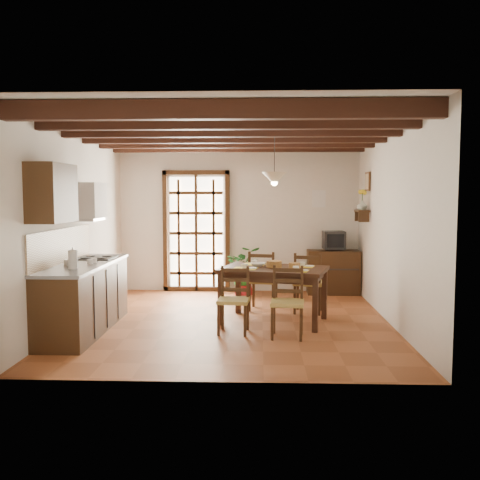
{
  "coord_description": "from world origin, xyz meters",
  "views": [
    {
      "loc": [
        0.39,
        -7.58,
        1.84
      ],
      "look_at": [
        0.1,
        0.4,
        1.15
      ],
      "focal_mm": 40.0,
      "sensor_mm": 36.0,
      "label": 1
    }
  ],
  "objects_px": {
    "chair_near_left": "(234,312)",
    "potted_plant": "(244,263)",
    "pendant_lamp": "(274,177)",
    "chair_far_left": "(263,291)",
    "dining_table": "(274,275)",
    "crt_tv": "(334,240)",
    "chair_near_right": "(287,315)",
    "chair_far_right": "(308,294)",
    "sideboard": "(333,272)",
    "kitchen_counter": "(84,296)"
  },
  "relations": [
    {
      "from": "chair_far_left",
      "to": "potted_plant",
      "type": "height_order",
      "value": "potted_plant"
    },
    {
      "from": "chair_near_left",
      "to": "sideboard",
      "type": "distance_m",
      "value": 3.32
    },
    {
      "from": "chair_far_right",
      "to": "sideboard",
      "type": "distance_m",
      "value": 1.72
    },
    {
      "from": "chair_far_left",
      "to": "pendant_lamp",
      "type": "height_order",
      "value": "pendant_lamp"
    },
    {
      "from": "dining_table",
      "to": "potted_plant",
      "type": "xyz_separation_m",
      "value": [
        -0.49,
        2.13,
        -0.12
      ]
    },
    {
      "from": "chair_near_right",
      "to": "crt_tv",
      "type": "xyz_separation_m",
      "value": [
        1.0,
        3.03,
        0.71
      ]
    },
    {
      "from": "chair_near_left",
      "to": "chair_far_left",
      "type": "height_order",
      "value": "chair_far_left"
    },
    {
      "from": "dining_table",
      "to": "chair_far_left",
      "type": "bearing_deg",
      "value": 115.96
    },
    {
      "from": "kitchen_counter",
      "to": "chair_near_right",
      "type": "relative_size",
      "value": 2.47
    },
    {
      "from": "chair_near_left",
      "to": "sideboard",
      "type": "bearing_deg",
      "value": 64.0
    },
    {
      "from": "potted_plant",
      "to": "pendant_lamp",
      "type": "height_order",
      "value": "pendant_lamp"
    },
    {
      "from": "chair_far_left",
      "to": "chair_near_left",
      "type": "bearing_deg",
      "value": 84.34
    },
    {
      "from": "chair_far_right",
      "to": "dining_table",
      "type": "bearing_deg",
      "value": 59.87
    },
    {
      "from": "chair_far_left",
      "to": "potted_plant",
      "type": "relative_size",
      "value": 0.51
    },
    {
      "from": "chair_near_right",
      "to": "chair_far_left",
      "type": "xyz_separation_m",
      "value": [
        -0.3,
        1.63,
        0.01
      ]
    },
    {
      "from": "kitchen_counter",
      "to": "chair_far_right",
      "type": "relative_size",
      "value": 2.38
    },
    {
      "from": "dining_table",
      "to": "pendant_lamp",
      "type": "xyz_separation_m",
      "value": [
        -0.0,
        0.1,
        1.39
      ]
    },
    {
      "from": "kitchen_counter",
      "to": "crt_tv",
      "type": "bearing_deg",
      "value": 37.24
    },
    {
      "from": "chair_near_right",
      "to": "sideboard",
      "type": "relative_size",
      "value": 0.96
    },
    {
      "from": "chair_far_right",
      "to": "potted_plant",
      "type": "bearing_deg",
      "value": -44.05
    },
    {
      "from": "chair_far_right",
      "to": "pendant_lamp",
      "type": "distance_m",
      "value": 1.94
    },
    {
      "from": "chair_near_right",
      "to": "potted_plant",
      "type": "relative_size",
      "value": 0.49
    },
    {
      "from": "dining_table",
      "to": "kitchen_counter",
      "type": "bearing_deg",
      "value": -151.38
    },
    {
      "from": "pendant_lamp",
      "to": "chair_far_left",
      "type": "bearing_deg",
      "value": 102.04
    },
    {
      "from": "crt_tv",
      "to": "potted_plant",
      "type": "height_order",
      "value": "potted_plant"
    },
    {
      "from": "chair_near_left",
      "to": "chair_far_right",
      "type": "xyz_separation_m",
      "value": [
        1.1,
        1.24,
        0.02
      ]
    },
    {
      "from": "chair_far_right",
      "to": "potted_plant",
      "type": "distance_m",
      "value": 1.85
    },
    {
      "from": "kitchen_counter",
      "to": "chair_far_left",
      "type": "height_order",
      "value": "kitchen_counter"
    },
    {
      "from": "chair_near_left",
      "to": "chair_far_right",
      "type": "height_order",
      "value": "chair_far_right"
    },
    {
      "from": "dining_table",
      "to": "crt_tv",
      "type": "xyz_separation_m",
      "value": [
        1.15,
        2.22,
        0.31
      ]
    },
    {
      "from": "kitchen_counter",
      "to": "chair_near_right",
      "type": "height_order",
      "value": "kitchen_counter"
    },
    {
      "from": "chair_far_right",
      "to": "sideboard",
      "type": "xyz_separation_m",
      "value": [
        0.6,
        1.6,
        0.11
      ]
    },
    {
      "from": "crt_tv",
      "to": "chair_near_right",
      "type": "bearing_deg",
      "value": -111.44
    },
    {
      "from": "chair_near_left",
      "to": "dining_table",
      "type": "bearing_deg",
      "value": 53.36
    },
    {
      "from": "chair_far_left",
      "to": "sideboard",
      "type": "height_order",
      "value": "chair_far_left"
    },
    {
      "from": "chair_far_right",
      "to": "crt_tv",
      "type": "height_order",
      "value": "crt_tv"
    },
    {
      "from": "potted_plant",
      "to": "chair_near_right",
      "type": "bearing_deg",
      "value": -77.67
    },
    {
      "from": "chair_near_right",
      "to": "pendant_lamp",
      "type": "xyz_separation_m",
      "value": [
        -0.15,
        0.91,
        1.79
      ]
    },
    {
      "from": "crt_tv",
      "to": "chair_near_left",
      "type": "bearing_deg",
      "value": -124.12
    },
    {
      "from": "pendant_lamp",
      "to": "kitchen_counter",
      "type": "bearing_deg",
      "value": -164.65
    },
    {
      "from": "potted_plant",
      "to": "dining_table",
      "type": "bearing_deg",
      "value": -76.99
    },
    {
      "from": "kitchen_counter",
      "to": "chair_near_left",
      "type": "xyz_separation_m",
      "value": [
        2.01,
        -0.02,
        -0.2
      ]
    },
    {
      "from": "chair_far_right",
      "to": "chair_far_left",
      "type": "bearing_deg",
      "value": -4.02
    },
    {
      "from": "kitchen_counter",
      "to": "pendant_lamp",
      "type": "distance_m",
      "value": 3.1
    },
    {
      "from": "chair_near_left",
      "to": "potted_plant",
      "type": "bearing_deg",
      "value": 93.69
    },
    {
      "from": "dining_table",
      "to": "chair_near_left",
      "type": "bearing_deg",
      "value": -116.17
    },
    {
      "from": "dining_table",
      "to": "pendant_lamp",
      "type": "distance_m",
      "value": 1.39
    },
    {
      "from": "chair_near_right",
      "to": "sideboard",
      "type": "distance_m",
      "value": 3.2
    },
    {
      "from": "pendant_lamp",
      "to": "chair_far_right",
      "type": "bearing_deg",
      "value": 43.49
    },
    {
      "from": "kitchen_counter",
      "to": "sideboard",
      "type": "relative_size",
      "value": 2.37
    }
  ]
}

